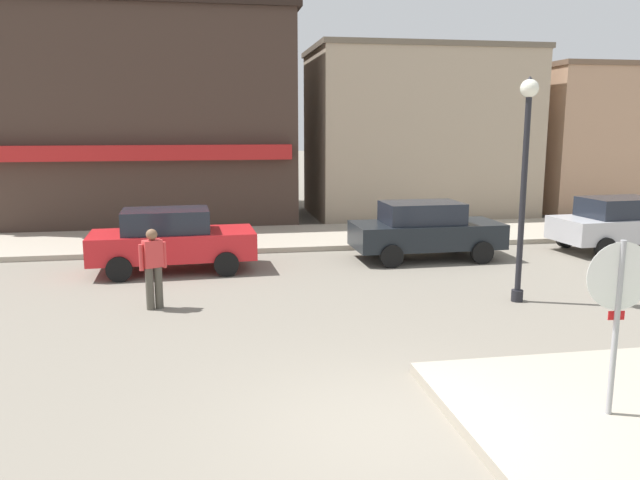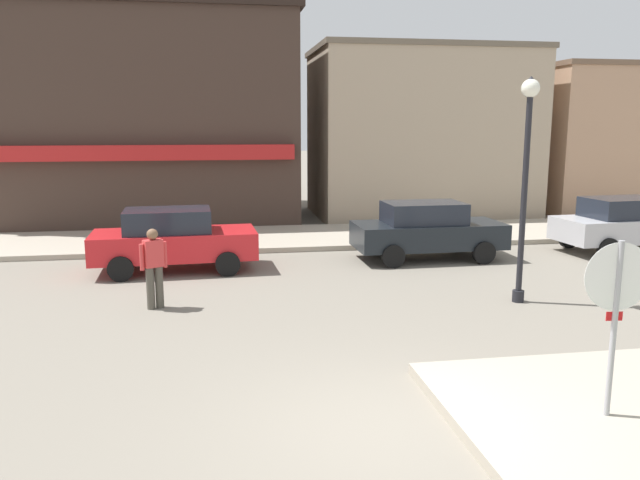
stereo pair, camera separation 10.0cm
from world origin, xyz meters
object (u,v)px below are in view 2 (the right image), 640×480
Objects in this scene: lamp_post at (526,158)px; parked_car_second at (427,230)px; parked_car_nearest at (173,239)px; pedestrian_crossing_near at (154,266)px; parked_car_third at (625,224)px; stop_sign at (616,306)px.

parked_car_second is at bearing 96.79° from lamp_post.
parked_car_nearest is 1.01× the size of parked_car_second.
lamp_post is at bearing -83.21° from parked_car_second.
parked_car_nearest is (-7.20, 4.02, -2.15)m from lamp_post.
lamp_post reaches higher than parked_car_second.
parked_car_nearest is at bearing 150.85° from lamp_post.
parked_car_nearest is 2.53× the size of pedestrian_crossing_near.
parked_car_third is 13.31m from pedestrian_crossing_near.
lamp_post is 1.13× the size of parked_car_second.
parked_car_second is (6.69, 0.28, 0.00)m from parked_car_nearest.
lamp_post reaches higher than parked_car_third.
parked_car_nearest is at bearing 87.25° from pedestrian_crossing_near.
lamp_post reaches higher than pedestrian_crossing_near.
pedestrian_crossing_near reaches higher than parked_car_third.
pedestrian_crossing_near is at bearing 174.21° from lamp_post.
stop_sign reaches higher than pedestrian_crossing_near.
parked_car_third is at bearing 38.72° from lamp_post.
parked_car_nearest is at bearing -178.43° from parked_car_third.
parked_car_third is at bearing 1.57° from parked_car_nearest.
stop_sign is 0.56× the size of parked_car_third.
parked_car_second is at bearing -179.37° from parked_car_third.
parked_car_nearest is 0.99× the size of parked_car_third.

